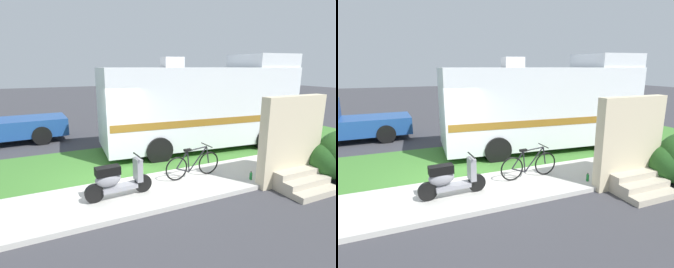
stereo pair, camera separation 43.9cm
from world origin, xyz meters
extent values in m
plane|color=#38383D|center=(0.00, 0.00, 0.00)|extent=(80.00, 80.00, 0.00)
cube|color=beige|center=(0.00, -1.20, 0.06)|extent=(24.00, 2.00, 0.12)
cube|color=#3D752D|center=(0.00, 1.50, 0.04)|extent=(24.00, 3.40, 0.08)
cube|color=silver|center=(3.98, 1.79, 1.70)|extent=(7.51, 3.07, 2.80)
cube|color=silver|center=(6.73, 1.55, 3.35)|extent=(1.99, 2.47, 0.50)
cube|color=#8C601E|center=(3.98, 1.79, 1.28)|extent=(7.36, 3.08, 0.24)
cube|color=black|center=(7.61, 1.47, 2.19)|extent=(0.26, 2.08, 0.90)
cube|color=silver|center=(2.89, 1.88, 3.28)|extent=(0.75, 0.66, 0.36)
cylinder|color=black|center=(6.34, 2.76, 0.45)|extent=(0.92, 0.36, 0.90)
cylinder|color=black|center=(6.14, 0.42, 0.45)|extent=(0.92, 0.36, 0.90)
cylinder|color=black|center=(2.08, 3.13, 0.45)|extent=(0.92, 0.36, 0.90)
cylinder|color=black|center=(1.87, 0.79, 0.45)|extent=(0.92, 0.36, 0.90)
cylinder|color=black|center=(0.55, -1.24, 0.34)|extent=(0.44, 0.12, 0.44)
cylinder|color=black|center=(-0.64, -1.29, 0.34)|extent=(0.44, 0.12, 0.44)
cube|color=gray|center=(-0.04, -1.27, 0.36)|extent=(0.85, 0.32, 0.10)
cube|color=black|center=(-0.30, -1.28, 0.82)|extent=(0.57, 0.29, 0.20)
ellipsoid|color=gray|center=(-0.30, -1.28, 0.62)|extent=(0.61, 0.33, 0.36)
cube|color=gray|center=(0.43, -1.24, 0.72)|extent=(0.16, 0.33, 0.56)
cylinder|color=black|center=(0.43, -1.24, 1.07)|extent=(0.06, 0.50, 0.04)
sphere|color=white|center=(0.43, -1.24, 0.90)|extent=(0.12, 0.12, 0.12)
torus|color=black|center=(2.66, -0.95, 0.45)|extent=(0.67, 0.06, 0.66)
torus|color=black|center=(1.62, -0.97, 0.45)|extent=(0.67, 0.06, 0.66)
cylinder|color=black|center=(2.29, -0.96, 0.63)|extent=(0.59, 0.05, 0.67)
cylinder|color=black|center=(1.98, -0.97, 0.60)|extent=(0.10, 0.04, 0.60)
cylinder|color=black|center=(2.26, -0.96, 0.93)|extent=(0.63, 0.05, 0.09)
cylinder|color=black|center=(1.82, -0.97, 0.38)|extent=(0.41, 0.05, 0.18)
cylinder|color=black|center=(1.78, -0.97, 0.68)|extent=(0.36, 0.04, 0.47)
cylinder|color=black|center=(2.61, -0.95, 0.70)|extent=(0.12, 0.04, 0.51)
cube|color=black|center=(1.95, -0.97, 0.93)|extent=(0.20, 0.10, 0.06)
cylinder|color=black|center=(2.57, -0.95, 0.99)|extent=(0.04, 0.52, 0.03)
cube|color=#1E478C|center=(-1.90, 5.86, 0.64)|extent=(2.87, 2.02, 0.72)
cylinder|color=black|center=(-1.54, 4.96, 0.38)|extent=(0.77, 0.27, 0.76)
cylinder|color=black|center=(-1.61, 6.79, 0.38)|extent=(0.77, 0.27, 0.76)
cube|color=#B2A893|center=(4.44, -2.80, 0.08)|extent=(1.40, 0.96, 0.16)
cube|color=#B2A893|center=(4.44, -2.64, 0.24)|extent=(1.40, 0.64, 0.16)
cube|color=#B2A893|center=(4.44, -2.48, 0.40)|extent=(1.40, 0.32, 0.16)
cube|color=beige|center=(4.44, -2.17, 1.20)|extent=(2.00, 0.30, 2.40)
ellipsoid|color=#23511E|center=(5.63, -2.54, 0.58)|extent=(1.23, 1.11, 1.05)
cylinder|color=brown|center=(5.34, -0.88, 0.23)|extent=(0.07, 0.07, 0.23)
cylinder|color=brown|center=(5.34, -0.88, 0.37)|extent=(0.03, 0.03, 0.05)
cylinder|color=black|center=(5.34, -0.88, 0.40)|extent=(0.03, 0.03, 0.02)
cylinder|color=#19722D|center=(3.49, -1.79, 0.21)|extent=(0.07, 0.07, 0.18)
cylinder|color=#19722D|center=(3.49, -1.79, 0.32)|extent=(0.03, 0.03, 0.04)
cylinder|color=black|center=(3.49, -1.79, 0.34)|extent=(0.04, 0.04, 0.01)
camera|label=1|loc=(-1.62, -7.22, 3.12)|focal=29.67mm
camera|label=2|loc=(-1.22, -7.40, 3.12)|focal=29.67mm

